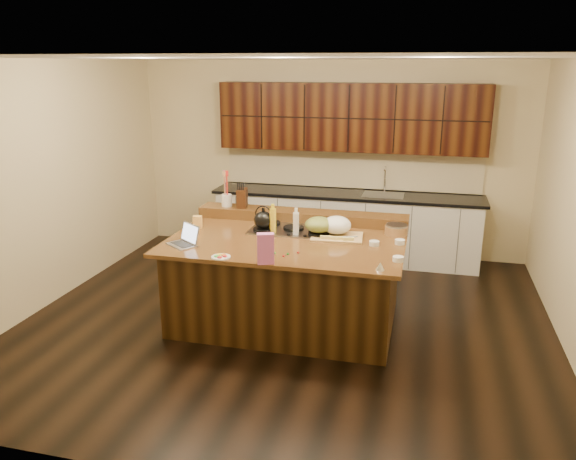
# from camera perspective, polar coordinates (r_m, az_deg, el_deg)

# --- Properties ---
(room) EXTENTS (5.52, 5.02, 2.72)m
(room) POSITION_cam_1_polar(r_m,az_deg,el_deg) (5.65, -0.12, 3.26)
(room) COLOR black
(room) RESTS_ON ground
(island) EXTENTS (2.40, 1.60, 0.92)m
(island) POSITION_cam_1_polar(r_m,az_deg,el_deg) (5.91, -0.12, -5.12)
(island) COLOR black
(island) RESTS_ON ground
(back_ledge) EXTENTS (2.40, 0.30, 0.12)m
(back_ledge) POSITION_cam_1_polar(r_m,az_deg,el_deg) (6.40, 1.41, 1.44)
(back_ledge) COLOR black
(back_ledge) RESTS_ON island
(cooktop) EXTENTS (0.92, 0.52, 0.05)m
(cooktop) POSITION_cam_1_polar(r_m,az_deg,el_deg) (6.03, 0.58, 0.07)
(cooktop) COLOR gray
(cooktop) RESTS_ON island
(back_counter) EXTENTS (3.70, 0.66, 2.40)m
(back_counter) POSITION_cam_1_polar(r_m,az_deg,el_deg) (7.80, 6.04, 4.16)
(back_counter) COLOR silver
(back_counter) RESTS_ON ground
(kettle) EXTENTS (0.24, 0.24, 0.18)m
(kettle) POSITION_cam_1_polar(r_m,az_deg,el_deg) (5.95, -2.52, 1.04)
(kettle) COLOR black
(kettle) RESTS_ON cooktop
(green_bowl) EXTENTS (0.37, 0.37, 0.16)m
(green_bowl) POSITION_cam_1_polar(r_m,az_deg,el_deg) (5.82, 3.15, 0.55)
(green_bowl) COLOR olive
(green_bowl) RESTS_ON cooktop
(laptop) EXTENTS (0.37, 0.36, 0.20)m
(laptop) POSITION_cam_1_polar(r_m,az_deg,el_deg) (5.65, -10.37, -0.94)
(laptop) COLOR #B7B7BC
(laptop) RESTS_ON island
(oil_bottle) EXTENTS (0.09, 0.09, 0.27)m
(oil_bottle) POSITION_cam_1_polar(r_m,az_deg,el_deg) (5.90, -1.54, 0.89)
(oil_bottle) COLOR gold
(oil_bottle) RESTS_ON island
(vinegar_bottle) EXTENTS (0.08, 0.08, 0.25)m
(vinegar_bottle) POSITION_cam_1_polar(r_m,az_deg,el_deg) (5.83, 0.82, 0.59)
(vinegar_bottle) COLOR silver
(vinegar_bottle) RESTS_ON island
(wooden_tray) EXTENTS (0.55, 0.44, 0.21)m
(wooden_tray) POSITION_cam_1_polar(r_m,az_deg,el_deg) (5.83, 4.97, 0.23)
(wooden_tray) COLOR tan
(wooden_tray) RESTS_ON island
(ramekin_a) EXTENTS (0.12, 0.12, 0.04)m
(ramekin_a) POSITION_cam_1_polar(r_m,az_deg,el_deg) (5.21, 11.13, -2.90)
(ramekin_a) COLOR white
(ramekin_a) RESTS_ON island
(ramekin_b) EXTENTS (0.13, 0.13, 0.04)m
(ramekin_b) POSITION_cam_1_polar(r_m,az_deg,el_deg) (5.61, 8.75, -1.34)
(ramekin_b) COLOR white
(ramekin_b) RESTS_ON island
(ramekin_c) EXTENTS (0.13, 0.13, 0.04)m
(ramekin_c) POSITION_cam_1_polar(r_m,az_deg,el_deg) (5.70, 11.29, -1.18)
(ramekin_c) COLOR white
(ramekin_c) RESTS_ON island
(strainer_bowl) EXTENTS (0.29, 0.29, 0.09)m
(strainer_bowl) POSITION_cam_1_polar(r_m,az_deg,el_deg) (6.00, 10.94, -0.03)
(strainer_bowl) COLOR #996B3F
(strainer_bowl) RESTS_ON island
(kitchen_timer) EXTENTS (0.10, 0.10, 0.07)m
(kitchen_timer) POSITION_cam_1_polar(r_m,az_deg,el_deg) (4.96, 9.34, -3.64)
(kitchen_timer) COLOR silver
(kitchen_timer) RESTS_ON island
(pink_bag) EXTENTS (0.17, 0.12, 0.28)m
(pink_bag) POSITION_cam_1_polar(r_m,az_deg,el_deg) (5.02, -2.28, -1.90)
(pink_bag) COLOR #DC67B7
(pink_bag) RESTS_ON island
(candy_plate) EXTENTS (0.23, 0.23, 0.01)m
(candy_plate) POSITION_cam_1_polar(r_m,az_deg,el_deg) (5.25, -6.83, -2.74)
(candy_plate) COLOR white
(candy_plate) RESTS_ON island
(package_box) EXTENTS (0.11, 0.09, 0.13)m
(package_box) POSITION_cam_1_polar(r_m,az_deg,el_deg) (6.20, -9.17, 0.81)
(package_box) COLOR #F8BB57
(package_box) RESTS_ON island
(utensil_crock) EXTENTS (0.15, 0.15, 0.14)m
(utensil_crock) POSITION_cam_1_polar(r_m,az_deg,el_deg) (6.61, -6.24, 3.02)
(utensil_crock) COLOR white
(utensil_crock) RESTS_ON back_ledge
(knife_block) EXTENTS (0.14, 0.19, 0.22)m
(knife_block) POSITION_cam_1_polar(r_m,az_deg,el_deg) (6.54, -4.68, 3.27)
(knife_block) COLOR black
(knife_block) RESTS_ON back_ledge
(gumdrop_0) EXTENTS (0.02, 0.02, 0.02)m
(gumdrop_0) POSITION_cam_1_polar(r_m,az_deg,el_deg) (5.26, -2.81, -2.53)
(gumdrop_0) COLOR red
(gumdrop_0) RESTS_ON island
(gumdrop_1) EXTENTS (0.02, 0.02, 0.02)m
(gumdrop_1) POSITION_cam_1_polar(r_m,az_deg,el_deg) (5.28, -2.55, -2.47)
(gumdrop_1) COLOR #198C26
(gumdrop_1) RESTS_ON island
(gumdrop_2) EXTENTS (0.02, 0.02, 0.02)m
(gumdrop_2) POSITION_cam_1_polar(r_m,az_deg,el_deg) (5.32, 1.03, -2.29)
(gumdrop_2) COLOR red
(gumdrop_2) RESTS_ON island
(gumdrop_3) EXTENTS (0.02, 0.02, 0.02)m
(gumdrop_3) POSITION_cam_1_polar(r_m,az_deg,el_deg) (5.28, -0.03, -2.44)
(gumdrop_3) COLOR #198C26
(gumdrop_3) RESTS_ON island
(gumdrop_4) EXTENTS (0.02, 0.02, 0.02)m
(gumdrop_4) POSITION_cam_1_polar(r_m,az_deg,el_deg) (5.23, -2.62, -2.64)
(gumdrop_4) COLOR red
(gumdrop_4) RESTS_ON island
(gumdrop_5) EXTENTS (0.02, 0.02, 0.02)m
(gumdrop_5) POSITION_cam_1_polar(r_m,az_deg,el_deg) (5.25, -2.95, -2.57)
(gumdrop_5) COLOR #198C26
(gumdrop_5) RESTS_ON island
(gumdrop_6) EXTENTS (0.02, 0.02, 0.02)m
(gumdrop_6) POSITION_cam_1_polar(r_m,az_deg,el_deg) (5.35, -2.64, -2.22)
(gumdrop_6) COLOR red
(gumdrop_6) RESTS_ON island
(gumdrop_7) EXTENTS (0.02, 0.02, 0.02)m
(gumdrop_7) POSITION_cam_1_polar(r_m,az_deg,el_deg) (5.30, -1.36, -2.36)
(gumdrop_7) COLOR #198C26
(gumdrop_7) RESTS_ON island
(gumdrop_8) EXTENTS (0.02, 0.02, 0.02)m
(gumdrop_8) POSITION_cam_1_polar(r_m,az_deg,el_deg) (5.22, -0.45, -2.66)
(gumdrop_8) COLOR red
(gumdrop_8) RESTS_ON island
(gumdrop_9) EXTENTS (0.02, 0.02, 0.02)m
(gumdrop_9) POSITION_cam_1_polar(r_m,az_deg,el_deg) (5.31, -1.71, -2.32)
(gumdrop_9) COLOR #198C26
(gumdrop_9) RESTS_ON island
(gumdrop_10) EXTENTS (0.02, 0.02, 0.02)m
(gumdrop_10) POSITION_cam_1_polar(r_m,az_deg,el_deg) (5.26, -2.66, -2.52)
(gumdrop_10) COLOR red
(gumdrop_10) RESTS_ON island
(gumdrop_11) EXTENTS (0.02, 0.02, 0.02)m
(gumdrop_11) POSITION_cam_1_polar(r_m,az_deg,el_deg) (5.26, -1.60, -2.53)
(gumdrop_11) COLOR #198C26
(gumdrop_11) RESTS_ON island
(gumdrop_12) EXTENTS (0.02, 0.02, 0.02)m
(gumdrop_12) POSITION_cam_1_polar(r_m,az_deg,el_deg) (5.36, -2.41, -2.17)
(gumdrop_12) COLOR red
(gumdrop_12) RESTS_ON island
(gumdrop_13) EXTENTS (0.02, 0.02, 0.02)m
(gumdrop_13) POSITION_cam_1_polar(r_m,az_deg,el_deg) (5.21, -1.70, -2.70)
(gumdrop_13) COLOR #198C26
(gumdrop_13) RESTS_ON island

